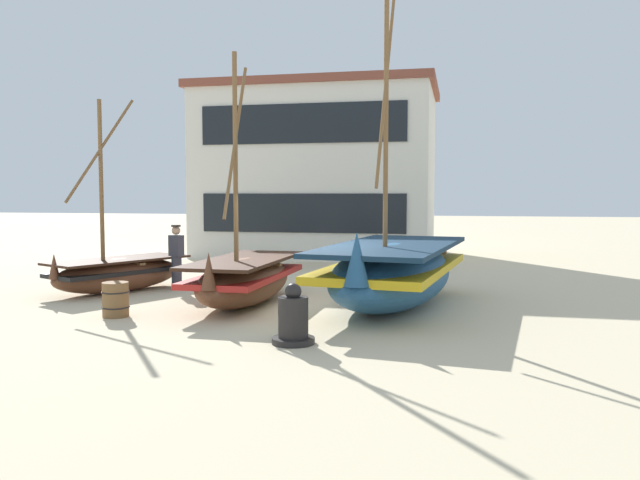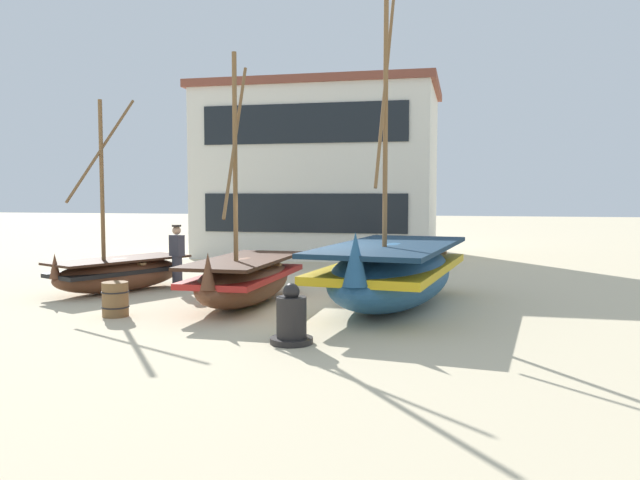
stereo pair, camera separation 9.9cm
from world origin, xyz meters
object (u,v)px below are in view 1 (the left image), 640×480
fishing_boat_near_left (245,279)px  harbor_building_main (319,171)px  wooden_barrel (116,299)px  capstan_winch (293,320)px  fishing_boat_far_right (119,273)px  fisherman_by_hull (176,258)px  fishing_boat_centre_large (393,272)px

fishing_boat_near_left → harbor_building_main: size_ratio=0.58×
wooden_barrel → capstan_winch: bearing=-19.6°
fishing_boat_far_right → fisherman_by_hull: size_ratio=2.89×
fishing_boat_near_left → fishing_boat_centre_large: 3.29m
fishing_boat_near_left → fishing_boat_far_right: 3.91m
fishing_boat_centre_large → fisherman_by_hull: fishing_boat_centre_large is taller
harbor_building_main → fishing_boat_far_right: bearing=-104.4°
wooden_barrel → harbor_building_main: size_ratio=0.07×
fisherman_by_hull → harbor_building_main: (1.50, 10.28, 2.56)m
fishing_boat_near_left → wooden_barrel: 2.82m
fishing_boat_far_right → fishing_boat_near_left: bearing=-16.5°
fishing_boat_centre_large → fishing_boat_far_right: bearing=174.8°
fisherman_by_hull → wooden_barrel: 3.65m
fishing_boat_far_right → wooden_barrel: bearing=-61.0°
fishing_boat_centre_large → harbor_building_main: (-4.20, 11.52, 2.63)m
fishing_boat_near_left → wooden_barrel: bearing=-138.0°
fisherman_by_hull → capstan_winch: 6.75m
wooden_barrel → fishing_boat_centre_large: bearing=23.8°
capstan_winch → fisherman_by_hull: bearing=131.4°
fishing_boat_centre_large → fishing_boat_far_right: 7.04m
capstan_winch → wooden_barrel: (-4.10, 1.46, -0.05)m
fishing_boat_far_right → wooden_barrel: 3.43m
fishing_boat_far_right → wooden_barrel: fishing_boat_far_right is taller
wooden_barrel → harbor_building_main: harbor_building_main is taller
fisherman_by_hull → capstan_winch: size_ratio=1.67×
fishing_boat_far_right → fishing_boat_centre_large: bearing=-5.2°
fishing_boat_near_left → capstan_winch: 3.90m
fishing_boat_near_left → fisherman_by_hull: fishing_boat_near_left is taller
fishing_boat_centre_large → harbor_building_main: size_ratio=0.75×
fishing_boat_near_left → fishing_boat_far_right: fishing_boat_near_left is taller
fisherman_by_hull → wooden_barrel: bearing=-84.3°
capstan_winch → wooden_barrel: capstan_winch is taller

